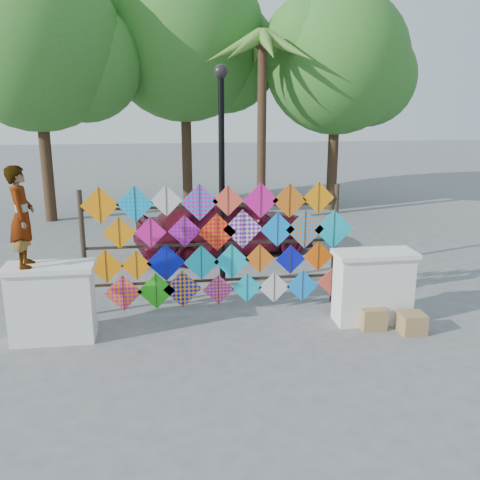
% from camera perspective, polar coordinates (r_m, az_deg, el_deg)
% --- Properties ---
extents(ground, '(80.00, 80.00, 0.00)m').
position_cam_1_polar(ground, '(9.43, -2.33, -9.05)').
color(ground, gray).
rests_on(ground, ground).
extents(parapet_left, '(1.40, 0.65, 1.28)m').
position_cam_1_polar(parapet_left, '(9.15, -19.42, -6.29)').
color(parapet_left, silver).
rests_on(parapet_left, ground).
extents(parapet_right, '(1.40, 0.65, 1.28)m').
position_cam_1_polar(parapet_right, '(9.63, 14.00, -4.81)').
color(parapet_right, silver).
rests_on(parapet_right, ground).
extents(kite_rack, '(4.96, 0.24, 2.38)m').
position_cam_1_polar(kite_rack, '(9.71, -2.31, -0.63)').
color(kite_rack, black).
rests_on(kite_rack, ground).
extents(tree_west, '(5.85, 5.20, 8.01)m').
position_cam_1_polar(tree_west, '(18.04, -20.62, 18.91)').
color(tree_west, '#47311E').
rests_on(tree_west, ground).
extents(tree_mid, '(6.30, 5.60, 8.61)m').
position_cam_1_polar(tree_mid, '(19.73, -5.67, 20.46)').
color(tree_mid, '#47311E').
rests_on(tree_mid, ground).
extents(tree_east, '(5.40, 4.80, 7.42)m').
position_cam_1_polar(tree_east, '(19.09, 10.54, 18.11)').
color(tree_east, '#47311E').
rests_on(tree_east, ground).
extents(palm_tree, '(3.62, 3.62, 5.83)m').
position_cam_1_polar(palm_tree, '(16.89, 2.41, 18.67)').
color(palm_tree, '#47311E').
rests_on(palm_tree, ground).
extents(vendor_woman, '(0.43, 0.61, 1.58)m').
position_cam_1_polar(vendor_woman, '(8.83, -22.27, 2.31)').
color(vendor_woman, '#99999E').
rests_on(vendor_woman, parapet_left).
extents(sedan, '(4.78, 2.76, 1.53)m').
position_cam_1_polar(sedan, '(13.43, -1.50, 1.70)').
color(sedan, maroon).
rests_on(sedan, ground).
extents(lamppost, '(0.28, 0.28, 4.46)m').
position_cam_1_polar(lamppost, '(10.70, -1.97, 8.79)').
color(lamppost, black).
rests_on(lamppost, ground).
extents(cardboard_box_near, '(0.42, 0.37, 0.37)m').
position_cam_1_polar(cardboard_box_near, '(9.52, 13.90, -8.05)').
color(cardboard_box_near, olive).
rests_on(cardboard_box_near, ground).
extents(cardboard_box_far, '(0.41, 0.38, 0.34)m').
position_cam_1_polar(cardboard_box_far, '(9.51, 17.86, -8.43)').
color(cardboard_box_far, olive).
rests_on(cardboard_box_far, ground).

